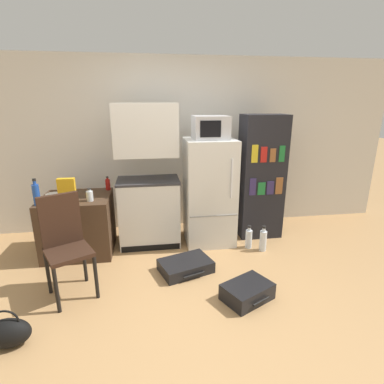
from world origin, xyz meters
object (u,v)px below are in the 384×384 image
bowl (53,196)px  suitcase_small_flat (247,292)px  chair (65,238)px  microwave (210,128)px  cereal_box (67,191)px  side_table (79,224)px  water_bottle_middle (249,238)px  suitcase_large_flat (186,266)px  bookshelf (261,177)px  bottle_ketchup_red (108,184)px  bottle_clear_short (90,196)px  water_bottle_front (263,240)px  kitchen_hutch (148,182)px  bottle_blue_soda (36,194)px  handbag (7,333)px  refrigerator (209,192)px

bowl → suitcase_small_flat: (2.09, -1.30, -0.69)m
bowl → chair: chair is taller
microwave → cereal_box: bearing=-169.8°
side_table → water_bottle_middle: 2.22m
cereal_box → suitcase_large_flat: cereal_box is taller
bookshelf → suitcase_large_flat: 1.67m
bottle_ketchup_red → bowl: size_ratio=1.06×
microwave → bottle_clear_short: size_ratio=2.85×
bookshelf → water_bottle_front: (-0.12, -0.51, -0.71)m
microwave → water_bottle_front: size_ratio=1.27×
kitchen_hutch → water_bottle_middle: 1.53m
side_table → bookshelf: bearing=3.9°
water_bottle_front → water_bottle_middle: (-0.16, 0.10, -0.01)m
bookshelf → water_bottle_middle: 0.88m
cereal_box → suitcase_small_flat: bearing=-29.2°
bottle_blue_soda → bowl: 0.31m
bottle_ketchup_red → cereal_box: size_ratio=0.61×
cereal_box → side_table: bearing=84.6°
bottle_ketchup_red → suitcase_small_flat: bottle_ketchup_red is taller
bottle_blue_soda → chair: 0.81m
water_bottle_middle → side_table: bearing=173.9°
handbag → water_bottle_middle: (2.45, 1.34, 0.01)m
cereal_box → bowl: bearing=132.2°
water_bottle_front → bookshelf: bearing=77.1°
bookshelf → water_bottle_front: bookshelf is taller
cereal_box → water_bottle_front: cereal_box is taller
chair → water_bottle_front: 2.39m
water_bottle_front → kitchen_hutch: bearing=162.7°
kitchen_hutch → bookshelf: bearing=2.1°
bookshelf → handbag: bearing=-147.3°
kitchen_hutch → cereal_box: size_ratio=6.22×
suitcase_large_flat → handbag: bearing=-168.7°
refrigerator → suitcase_small_flat: size_ratio=2.52×
refrigerator → bowl: (-1.98, -0.05, 0.06)m
side_table → kitchen_hutch: bearing=7.2°
cereal_box → water_bottle_front: 2.50m
kitchen_hutch → chair: 1.33m
water_bottle_middle → handbag: bearing=-151.3°
kitchen_hutch → bottle_blue_soda: size_ratio=6.00×
kitchen_hutch → bottle_ketchup_red: size_ratio=10.23×
bottle_ketchup_red → bottle_blue_soda: 0.89m
bottle_blue_soda → water_bottle_middle: 2.66m
microwave → handbag: microwave is taller
kitchen_hutch → bowl: bearing=-175.2°
side_table → suitcase_large_flat: side_table is taller
bowl → water_bottle_front: bearing=-7.7°
suitcase_small_flat → water_bottle_middle: bearing=43.8°
bookshelf → bottle_blue_soda: 2.86m
kitchen_hutch → bookshelf: kitchen_hutch is taller
side_table → cereal_box: cereal_box is taller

